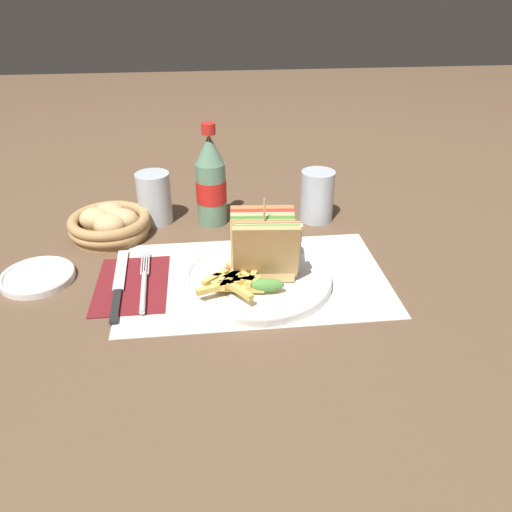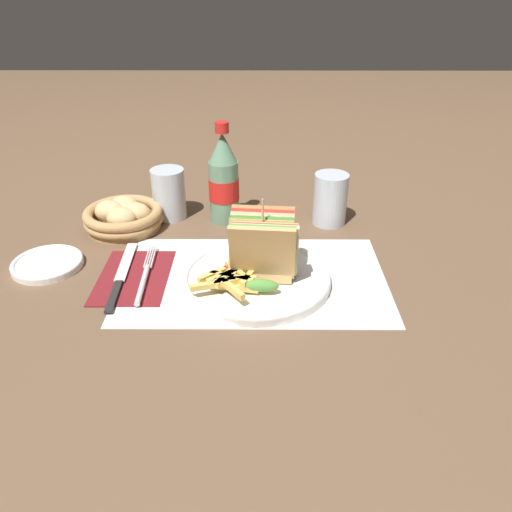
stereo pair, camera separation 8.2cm
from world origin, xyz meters
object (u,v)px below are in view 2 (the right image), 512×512
object	(u,v)px
fork	(144,279)
bread_basket	(123,216)
glass_near	(330,202)
side_saucer	(47,263)
plate_main	(256,278)
club_sandwich	(262,249)
knife	(121,275)
coke_bottle_near	(224,180)
glass_far	(169,197)

from	to	relation	value
fork	bread_basket	distance (m)	0.22
glass_near	side_saucer	distance (m)	0.54
plate_main	side_saucer	distance (m)	0.37
glass_near	side_saucer	bearing A→B (deg)	-160.68
club_sandwich	fork	distance (m)	0.20
knife	side_saucer	xyz separation A→B (m)	(-0.14, 0.04, 0.00)
bread_basket	side_saucer	size ratio (longest dim) A/B	1.29
plate_main	coke_bottle_near	distance (m)	0.26
coke_bottle_near	side_saucer	size ratio (longest dim) A/B	1.69
club_sandwich	fork	bearing A→B (deg)	179.56
fork	glass_far	size ratio (longest dim) A/B	1.79
coke_bottle_near	knife	bearing A→B (deg)	-125.67
coke_bottle_near	glass_far	size ratio (longest dim) A/B	1.96
side_saucer	glass_near	bearing A→B (deg)	19.32
club_sandwich	knife	size ratio (longest dim) A/B	0.64
club_sandwich	coke_bottle_near	size ratio (longest dim) A/B	0.68
coke_bottle_near	side_saucer	world-z (taller)	coke_bottle_near
glass_far	bread_basket	distance (m)	0.10
fork	glass_far	world-z (taller)	glass_far
side_saucer	fork	bearing A→B (deg)	-15.83
fork	glass_near	bearing A→B (deg)	31.96
plate_main	knife	bearing A→B (deg)	176.65
coke_bottle_near	glass_far	distance (m)	0.12
knife	glass_far	size ratio (longest dim) A/B	2.08
club_sandwich	glass_near	distance (m)	0.27
knife	coke_bottle_near	size ratio (longest dim) A/B	1.06
plate_main	knife	world-z (taller)	plate_main
knife	plate_main	bearing A→B (deg)	-6.07
club_sandwich	side_saucer	size ratio (longest dim) A/B	1.14
club_sandwich	knife	world-z (taller)	club_sandwich
knife	side_saucer	distance (m)	0.14
knife	glass_far	xyz separation A→B (m)	(0.05, 0.24, 0.04)
coke_bottle_near	side_saucer	xyz separation A→B (m)	(-0.30, -0.19, -0.08)
club_sandwich	fork	xyz separation A→B (m)	(-0.20, 0.00, -0.06)
club_sandwich	knife	xyz separation A→B (m)	(-0.24, 0.02, -0.06)
glass_far	side_saucer	size ratio (longest dim) A/B	0.86
knife	coke_bottle_near	world-z (taller)	coke_bottle_near
glass_near	fork	bearing A→B (deg)	-145.32
club_sandwich	side_saucer	bearing A→B (deg)	172.05
glass_far	bread_basket	bearing A→B (deg)	-147.90
bread_basket	side_saucer	world-z (taller)	bread_basket
glass_near	bread_basket	xyz separation A→B (m)	(-0.41, -0.03, -0.02)
fork	side_saucer	bearing A→B (deg)	161.45
club_sandwich	glass_near	xyz separation A→B (m)	(0.14, 0.23, -0.02)
club_sandwich	bread_basket	size ratio (longest dim) A/B	0.88
glass_near	glass_far	world-z (taller)	same
glass_far	side_saucer	xyz separation A→B (m)	(-0.18, -0.20, -0.04)
club_sandwich	bread_basket	xyz separation A→B (m)	(-0.27, 0.20, -0.04)
club_sandwich	glass_near	bearing A→B (deg)	59.30
fork	bread_basket	xyz separation A→B (m)	(-0.08, 0.20, 0.02)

